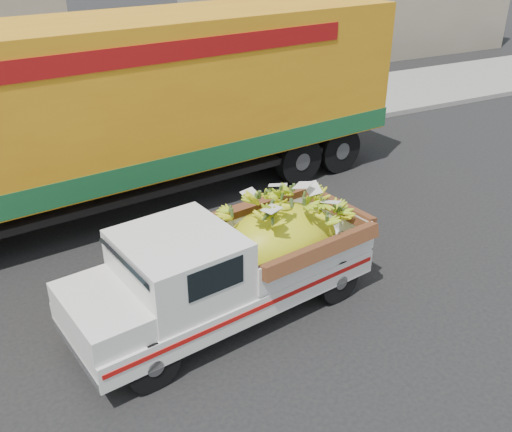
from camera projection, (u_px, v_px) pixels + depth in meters
ground at (198, 340)px, 8.20m from camera, size 100.00×100.00×0.00m
curb at (85, 167)px, 13.81m from camera, size 60.00×0.25×0.15m
sidewalk at (68, 141)px, 15.47m from camera, size 60.00×4.00×0.14m
pickup_truck at (243, 259)px, 8.52m from camera, size 4.79×2.37×1.61m
semi_trailer at (131, 107)px, 11.20m from camera, size 12.03×3.90×3.80m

